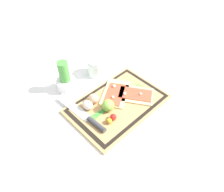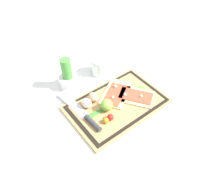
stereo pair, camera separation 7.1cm
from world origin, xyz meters
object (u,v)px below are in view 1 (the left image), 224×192
(cherry_tomato_red, at_px, (113,117))
(herb_pot, at_px, (66,80))
(knife, at_px, (88,118))
(lime, at_px, (108,105))
(pizza_slice_far, at_px, (115,93))
(sauce_jar, at_px, (96,68))
(egg_brown, at_px, (94,98))
(cherry_tomato_yellow, at_px, (109,121))
(egg_pink, at_px, (88,105))
(pizza_slice_near, at_px, (133,94))

(cherry_tomato_red, distance_m, herb_pot, 0.32)
(knife, height_order, lime, lime)
(pizza_slice_far, relative_size, sauce_jar, 2.35)
(egg_brown, height_order, cherry_tomato_yellow, egg_brown)
(egg_pink, distance_m, herb_pot, 0.19)
(pizza_slice_near, relative_size, cherry_tomato_yellow, 8.87)
(egg_brown, distance_m, sauce_jar, 0.23)
(egg_brown, xyz_separation_m, lime, (0.02, -0.08, 0.01))
(egg_pink, bearing_deg, knife, -128.68)
(cherry_tomato_yellow, relative_size, sauce_jar, 0.28)
(egg_brown, xyz_separation_m, herb_pot, (-0.03, 0.18, 0.02))
(pizza_slice_far, bearing_deg, knife, -171.36)
(lime, bearing_deg, cherry_tomato_red, -111.44)
(cherry_tomato_red, bearing_deg, pizza_slice_near, 12.94)
(pizza_slice_far, relative_size, egg_pink, 4.02)
(lime, distance_m, cherry_tomato_red, 0.06)
(knife, bearing_deg, lime, -11.05)
(pizza_slice_far, height_order, egg_pink, egg_pink)
(lime, bearing_deg, pizza_slice_near, -6.23)
(lime, relative_size, sauce_jar, 0.60)
(pizza_slice_far, bearing_deg, egg_brown, 163.26)
(egg_brown, bearing_deg, sauce_jar, 45.90)
(egg_brown, distance_m, egg_pink, 0.05)
(knife, bearing_deg, pizza_slice_near, -8.19)
(pizza_slice_near, xyz_separation_m, pizza_slice_far, (-0.06, 0.07, 0.00))
(cherry_tomato_yellow, xyz_separation_m, sauce_jar, (0.19, 0.30, 0.01))
(knife, relative_size, egg_brown, 5.63)
(pizza_slice_far, height_order, lime, lime)
(knife, relative_size, cherry_tomato_yellow, 11.79)
(pizza_slice_far, height_order, egg_brown, egg_brown)
(pizza_slice_near, xyz_separation_m, egg_brown, (-0.17, 0.10, 0.02))
(egg_brown, bearing_deg, cherry_tomato_red, -92.78)
(cherry_tomato_red, relative_size, cherry_tomato_yellow, 1.11)
(pizza_slice_far, distance_m, knife, 0.20)
(pizza_slice_near, relative_size, sauce_jar, 2.47)
(egg_brown, relative_size, herb_pot, 0.32)
(pizza_slice_near, relative_size, egg_pink, 4.24)
(knife, bearing_deg, herb_pot, 77.03)
(pizza_slice_far, height_order, herb_pot, herb_pot)
(egg_pink, distance_m, lime, 0.09)
(lime, bearing_deg, herb_pot, 100.53)
(cherry_tomato_yellow, bearing_deg, egg_brown, 76.55)
(egg_brown, xyz_separation_m, egg_pink, (-0.05, -0.01, 0.00))
(pizza_slice_far, distance_m, herb_pot, 0.26)
(pizza_slice_far, height_order, cherry_tomato_yellow, cherry_tomato_yellow)
(cherry_tomato_red, xyz_separation_m, herb_pot, (-0.03, 0.31, 0.03))
(herb_pot, bearing_deg, pizza_slice_near, -53.98)
(pizza_slice_far, bearing_deg, herb_pot, 124.40)
(pizza_slice_near, distance_m, cherry_tomato_yellow, 0.21)
(knife, relative_size, lime, 5.44)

